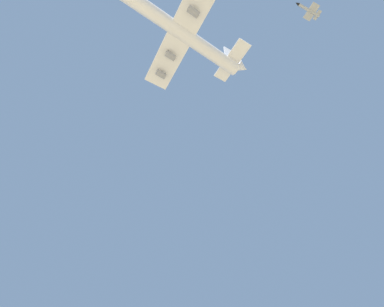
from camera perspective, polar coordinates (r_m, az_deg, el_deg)
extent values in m
cylinder|color=white|center=(130.72, -3.14, 25.44)|extent=(36.36, 63.59, 6.40)
cone|color=white|center=(139.43, 11.03, 18.02)|extent=(7.58, 7.38, 5.76)
cube|color=white|center=(130.02, -2.31, 24.90)|extent=(57.67, 40.85, 4.82)
cylinder|color=gray|center=(136.88, -6.84, 16.91)|extent=(4.93, 5.82, 3.00)
cylinder|color=gray|center=(132.04, -4.74, 20.62)|extent=(4.93, 5.82, 3.00)
cylinder|color=gray|center=(124.72, 0.29, 28.69)|extent=(4.93, 5.82, 3.00)
cube|color=white|center=(144.18, 8.50, 20.66)|extent=(5.28, 7.59, 10.42)
cube|color=white|center=(137.48, 8.74, 19.40)|extent=(22.49, 17.23, 2.07)
cylinder|color=#999EA3|center=(162.65, 24.29, 26.74)|extent=(8.83, 11.41, 1.50)
cone|color=black|center=(159.66, 22.09, 28.22)|extent=(2.39, 2.50, 1.50)
cube|color=#999EA3|center=(163.10, 24.74, 26.43)|extent=(9.06, 8.25, 0.24)
cube|color=#999EA3|center=(166.77, 25.58, 25.88)|extent=(1.57, 2.06, 2.60)
cube|color=#999EA3|center=(165.20, 25.80, 25.70)|extent=(5.06, 4.43, 0.20)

